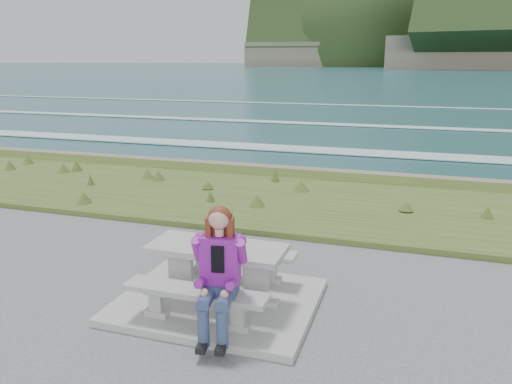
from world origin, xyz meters
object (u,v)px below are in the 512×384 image
at_px(bench_landward, 195,297).
at_px(seated_woman, 218,290).
at_px(bench_seaward, 236,255).
at_px(picnic_table, 217,257).

bearing_deg(bench_landward, seated_woman, -22.02).
distance_m(bench_landward, seated_woman, 0.43).
bearing_deg(bench_landward, bench_seaward, 90.00).
height_order(bench_landward, bench_seaward, same).
xyz_separation_m(bench_seaward, seated_woman, (0.35, -1.54, 0.21)).
bearing_deg(seated_woman, bench_seaward, 93.28).
distance_m(picnic_table, bench_landward, 0.74).
xyz_separation_m(picnic_table, bench_seaward, (0.00, 0.70, -0.23)).
relative_size(bench_landward, bench_seaward, 1.00).
bearing_deg(seated_woman, picnic_table, 103.10).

